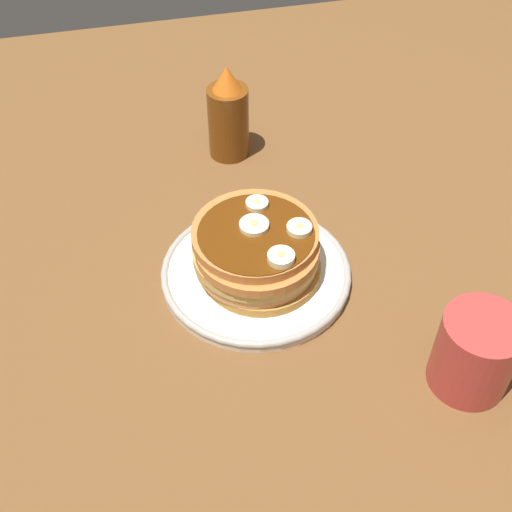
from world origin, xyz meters
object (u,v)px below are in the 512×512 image
at_px(plate, 256,272).
at_px(banana_slice_0, 258,225).
at_px(banana_slice_3, 281,258).
at_px(coffee_mug, 479,351).
at_px(banana_slice_1, 257,204).
at_px(pancake_stack, 256,252).
at_px(banana_slice_2, 299,228).
at_px(syrup_bottle, 228,116).

bearing_deg(plate, banana_slice_0, 65.28).
relative_size(banana_slice_3, coffee_mug, 0.26).
distance_m(banana_slice_0, banana_slice_1, 0.04).
distance_m(banana_slice_1, banana_slice_3, 0.09).
height_order(pancake_stack, banana_slice_1, banana_slice_1).
relative_size(banana_slice_2, syrup_bottle, 0.21).
distance_m(pancake_stack, syrup_bottle, 0.26).
height_order(plate, banana_slice_0, banana_slice_0).
height_order(banana_slice_1, syrup_bottle, syrup_bottle).
xyz_separation_m(banana_slice_1, banana_slice_2, (0.04, -0.05, 0.00)).
xyz_separation_m(pancake_stack, banana_slice_2, (0.05, -0.01, 0.03)).
height_order(plate, banana_slice_1, banana_slice_1).
height_order(banana_slice_3, syrup_bottle, syrup_bottle).
bearing_deg(banana_slice_0, syrup_bottle, 85.99).
distance_m(plate, banana_slice_3, 0.09).
bearing_deg(banana_slice_1, pancake_stack, -104.68).
bearing_deg(pancake_stack, banana_slice_2, -9.06).
bearing_deg(banana_slice_1, coffee_mug, -54.17).
relative_size(banana_slice_2, coffee_mug, 0.25).
bearing_deg(coffee_mug, banana_slice_1, 125.83).
distance_m(banana_slice_1, coffee_mug, 0.30).
bearing_deg(coffee_mug, banana_slice_0, 131.58).
bearing_deg(coffee_mug, pancake_stack, 133.58).
height_order(plate, coffee_mug, coffee_mug).
height_order(banana_slice_1, coffee_mug, coffee_mug).
distance_m(pancake_stack, banana_slice_0, 0.04).
bearing_deg(banana_slice_0, banana_slice_1, 77.46).
relative_size(plate, banana_slice_3, 7.56).
distance_m(plate, banana_slice_0, 0.07).
xyz_separation_m(banana_slice_2, banana_slice_3, (-0.03, -0.04, 0.00)).
relative_size(pancake_stack, banana_slice_3, 5.15).
bearing_deg(banana_slice_2, pancake_stack, 170.94).
bearing_deg(syrup_bottle, banana_slice_0, -94.01).
relative_size(pancake_stack, coffee_mug, 1.32).
height_order(banana_slice_0, coffee_mug, coffee_mug).
xyz_separation_m(banana_slice_0, banana_slice_3, (0.01, -0.06, 0.00)).
height_order(plate, syrup_bottle, syrup_bottle).
relative_size(banana_slice_1, banana_slice_3, 0.89).
bearing_deg(banana_slice_3, pancake_stack, 108.32).
relative_size(coffee_mug, syrup_bottle, 0.84).
bearing_deg(banana_slice_3, banana_slice_0, 101.73).
height_order(banana_slice_2, coffee_mug, coffee_mug).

